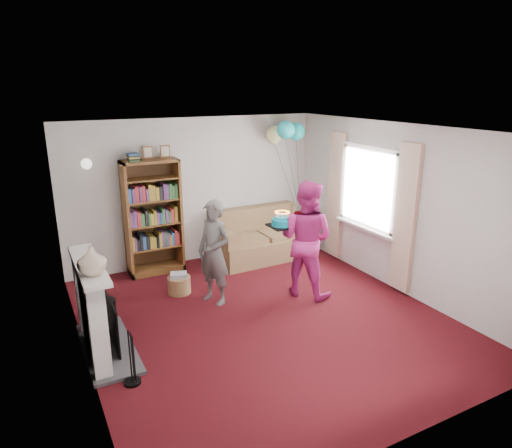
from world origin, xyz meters
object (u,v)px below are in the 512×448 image
sofa (259,239)px  person_striped (214,253)px  person_magenta (306,239)px  birthday_cake (282,222)px  bookcase (152,218)px

sofa → person_striped: 1.95m
sofa → person_magenta: (-0.11, -1.66, 0.53)m
person_magenta → birthday_cake: person_magenta is taller
person_striped → birthday_cake: bearing=54.4°
person_magenta → sofa: bearing=-35.4°
bookcase → person_striped: (0.45, -1.53, -0.17)m
bookcase → person_striped: 1.60m
sofa → person_magenta: size_ratio=0.96×
person_striped → person_magenta: bearing=49.0°
bookcase → sofa: 1.95m
sofa → person_magenta: 1.75m
bookcase → sofa: (1.85, -0.23, -0.59)m
person_magenta → person_striped: bearing=42.3°
sofa → person_striped: bearing=-138.9°
bookcase → sofa: bookcase is taller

